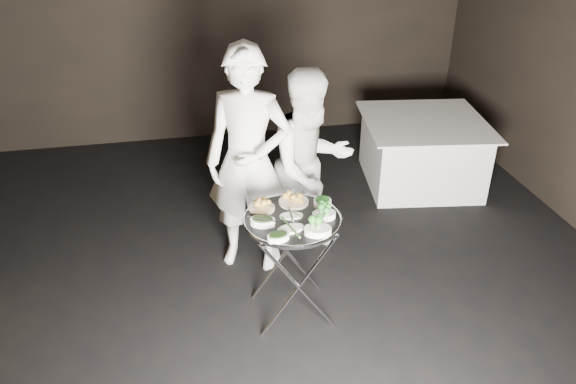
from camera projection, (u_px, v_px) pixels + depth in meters
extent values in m
cube|color=black|center=(270.00, 319.00, 4.19)|extent=(6.00, 7.00, 0.05)
cube|color=black|center=(216.00, 13.00, 6.46)|extent=(6.00, 0.05, 3.00)
cylinder|color=silver|center=(298.00, 287.00, 3.86)|extent=(0.55, 0.03, 0.81)
cylinder|color=silver|center=(298.00, 287.00, 3.86)|extent=(0.55, 0.03, 0.81)
cylinder|color=silver|center=(286.00, 252.00, 4.22)|extent=(0.55, 0.03, 0.81)
cylinder|color=silver|center=(286.00, 252.00, 4.22)|extent=(0.55, 0.03, 0.81)
cylinder|color=silver|center=(259.00, 228.00, 3.82)|extent=(0.02, 0.47, 0.02)
cylinder|color=silver|center=(325.00, 221.00, 3.90)|extent=(0.02, 0.47, 0.02)
cylinder|color=black|center=(292.00, 220.00, 3.84)|extent=(0.67, 0.67, 0.03)
torus|color=silver|center=(292.00, 218.00, 3.83)|extent=(0.68, 0.68, 0.01)
cylinder|color=beige|center=(262.00, 208.00, 3.94)|extent=(0.19, 0.19, 0.02)
cylinder|color=beige|center=(294.00, 202.00, 4.01)|extent=(0.21, 0.21, 0.02)
cylinder|color=white|center=(322.00, 203.00, 3.97)|extent=(0.13, 0.13, 0.05)
cylinder|color=silver|center=(262.00, 203.00, 3.92)|extent=(0.15, 0.14, 0.01)
cylinder|color=silver|center=(293.00, 196.00, 4.00)|extent=(0.05, 0.19, 0.01)
cylinder|color=silver|center=(320.00, 199.00, 3.96)|extent=(0.08, 0.18, 0.01)
cylinder|color=silver|center=(262.00, 219.00, 3.73)|extent=(0.18, 0.10, 0.01)
cylinder|color=silver|center=(326.00, 212.00, 3.81)|extent=(0.10, 0.18, 0.01)
cylinder|color=silver|center=(292.00, 211.00, 3.82)|extent=(0.10, 0.18, 0.01)
imported|color=white|center=(248.00, 162.00, 4.36)|extent=(0.79, 0.66, 1.86)
imported|color=white|center=(311.00, 167.00, 4.54)|extent=(0.95, 0.85, 1.63)
cube|color=white|center=(421.00, 152.00, 5.89)|extent=(1.09, 1.09, 0.68)
cube|color=white|center=(425.00, 121.00, 5.72)|extent=(1.23, 1.23, 0.02)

